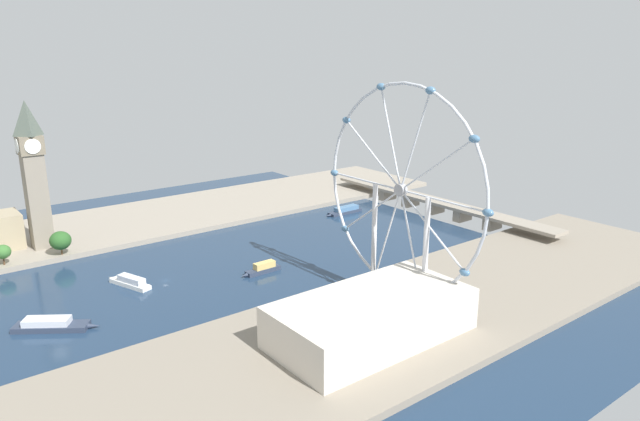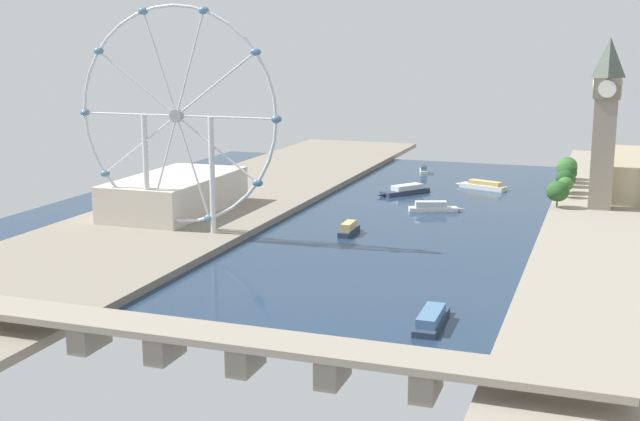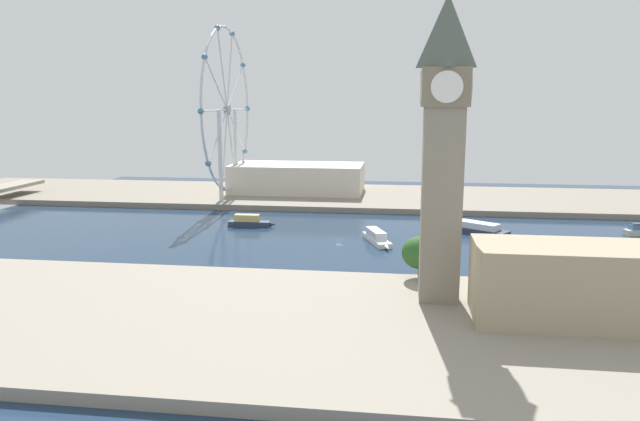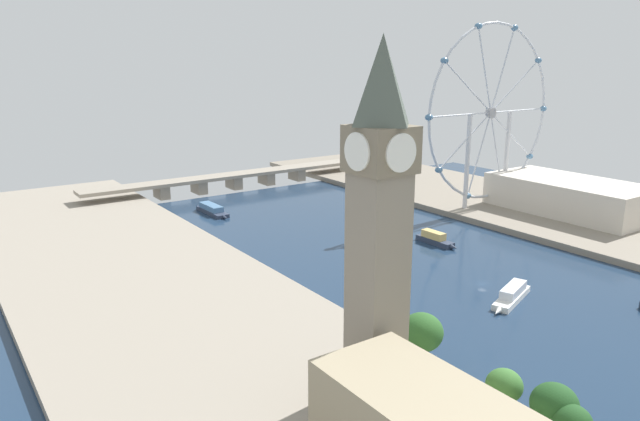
% 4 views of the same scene
% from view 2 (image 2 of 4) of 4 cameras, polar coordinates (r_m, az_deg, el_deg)
% --- Properties ---
extents(ground_plane, '(379.97, 379.97, 0.00)m').
position_cam_2_polar(ground_plane, '(409.00, 6.67, -0.46)').
color(ground_plane, '#1E334C').
extents(riverbank_right, '(90.00, 520.00, 3.00)m').
position_cam_2_polar(riverbank_right, '(442.94, -6.69, 0.68)').
color(riverbank_right, gray).
rests_on(riverbank_right, ground_plane).
extents(clock_tower, '(13.49, 13.49, 83.04)m').
position_cam_2_polar(clock_tower, '(429.37, 18.90, 5.80)').
color(clock_tower, gray).
rests_on(clock_tower, riverbank_left).
extents(parliament_block, '(22.00, 93.12, 19.77)m').
position_cam_2_polar(parliament_block, '(487.66, 20.31, 2.40)').
color(parliament_block, tan).
rests_on(parliament_block, riverbank_left).
extents(tree_row_embankment, '(12.46, 101.12, 14.52)m').
position_cam_2_polar(tree_row_embankment, '(481.32, 16.42, 2.34)').
color(tree_row_embankment, '#513823').
rests_on(tree_row_embankment, riverbank_left).
extents(ferris_wheel, '(96.61, 3.20, 96.67)m').
position_cam_2_polar(ferris_wheel, '(363.30, -9.76, 6.23)').
color(ferris_wheel, silver).
rests_on(ferris_wheel, riverbank_right).
extents(riverside_hall, '(40.71, 79.63, 17.01)m').
position_cam_2_polar(riverside_hall, '(411.42, -9.82, 1.16)').
color(riverside_hall, beige).
rests_on(riverside_hall, riverbank_right).
extents(river_bridge, '(191.97, 14.73, 9.60)m').
position_cam_2_polar(river_bridge, '(221.39, -5.09, -9.15)').
color(river_bridge, gray).
rests_on(river_bridge, ground_plane).
extents(tour_boat_0, '(28.08, 13.47, 5.17)m').
position_cam_2_polar(tour_boat_0, '(423.26, 7.74, 0.23)').
color(tour_boat_0, white).
rests_on(tour_boat_0, ground_plane).
extents(tour_boat_1, '(8.91, 21.79, 5.35)m').
position_cam_2_polar(tour_boat_1, '(542.07, 7.09, 2.77)').
color(tour_boat_1, beige).
rests_on(tour_boat_1, ground_plane).
extents(tour_boat_2, '(31.64, 15.98, 4.97)m').
position_cam_2_polar(tour_boat_2, '(490.66, 11.05, 1.69)').
color(tour_boat_2, white).
rests_on(tour_boat_2, ground_plane).
extents(tour_boat_3, '(5.39, 22.74, 5.54)m').
position_cam_2_polar(tour_boat_3, '(371.54, 2.00, -1.27)').
color(tour_boat_3, '#2D384C').
rests_on(tour_boat_3, ground_plane).
extents(tour_boat_4, '(24.77, 31.88, 5.03)m').
position_cam_2_polar(tour_boat_4, '(469.53, 5.84, 1.40)').
color(tour_boat_4, '#2D384C').
rests_on(tour_boat_4, ground_plane).
extents(tour_boat_5, '(7.35, 31.00, 4.80)m').
position_cam_2_polar(tour_boat_5, '(257.53, 7.63, -7.33)').
color(tour_boat_5, '#2D384C').
rests_on(tour_boat_5, ground_plane).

